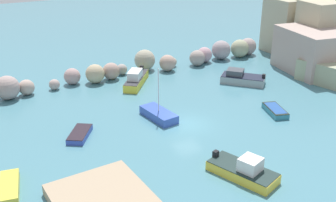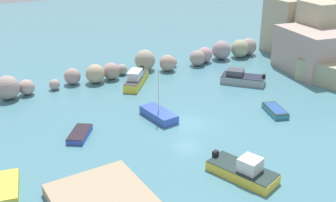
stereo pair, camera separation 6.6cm
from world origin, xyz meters
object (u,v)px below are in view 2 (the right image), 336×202
object	(u,v)px
moored_boat_0	(136,79)
moored_boat_5	(243,170)
stone_dock	(102,201)
moored_boat_3	(9,187)
moored_boat_1	(242,78)
moored_boat_6	(80,134)
moored_boat_7	(275,110)
moored_boat_2	(159,114)

from	to	relation	value
moored_boat_0	moored_boat_5	world-z (taller)	moored_boat_0
stone_dock	moored_boat_3	size ratio (longest dim) A/B	1.69
moored_boat_3	moored_boat_5	distance (m)	16.99
moored_boat_1	moored_boat_6	bearing A→B (deg)	57.98
moored_boat_0	stone_dock	bearing A→B (deg)	8.22
moored_boat_6	moored_boat_7	bearing A→B (deg)	110.13
moored_boat_1	moored_boat_2	xyz separation A→B (m)	(-13.37, -3.89, -0.19)
stone_dock	moored_boat_7	bearing A→B (deg)	15.18
stone_dock	moored_boat_6	xyz separation A→B (m)	(1.65, 10.26, -0.14)
moored_boat_1	moored_boat_3	world-z (taller)	moored_boat_1
stone_dock	moored_boat_3	bearing A→B (deg)	137.57
moored_boat_6	moored_boat_7	distance (m)	19.38
moored_boat_1	moored_boat_3	size ratio (longest dim) A/B	1.33
stone_dock	moored_boat_7	world-z (taller)	stone_dock
moored_boat_1	moored_boat_7	bearing A→B (deg)	121.27
moored_boat_1	moored_boat_3	bearing A→B (deg)	66.10
moored_boat_3	moored_boat_7	size ratio (longest dim) A/B	1.10
moored_boat_0	moored_boat_1	world-z (taller)	moored_boat_0
moored_boat_5	moored_boat_7	distance (m)	12.46
moored_boat_3	moored_boat_2	bearing A→B (deg)	121.04
stone_dock	moored_boat_7	size ratio (longest dim) A/B	1.86
moored_boat_0	moored_boat_2	xyz separation A→B (m)	(-1.99, -9.56, -0.28)
moored_boat_5	moored_boat_6	distance (m)	14.97
moored_boat_6	moored_boat_0	bearing A→B (deg)	167.91
moored_boat_6	moored_boat_5	bearing A→B (deg)	70.12
moored_boat_5	moored_boat_6	xyz separation A→B (m)	(-8.78, 12.12, -0.32)
moored_boat_7	moored_boat_0	bearing A→B (deg)	-129.85
moored_boat_3	moored_boat_7	bearing A→B (deg)	102.64
moored_boat_1	stone_dock	bearing A→B (deg)	79.31
moored_boat_2	moored_boat_6	distance (m)	7.96
moored_boat_0	moored_boat_1	distance (m)	12.72
moored_boat_0	moored_boat_2	bearing A→B (deg)	26.87
stone_dock	moored_boat_2	bearing A→B (deg)	46.72
stone_dock	moored_boat_2	world-z (taller)	moored_boat_2
moored_boat_0	moored_boat_7	world-z (taller)	moored_boat_0
moored_boat_0	moored_boat_6	bearing A→B (deg)	-7.68
moored_boat_2	moored_boat_5	xyz separation A→B (m)	(0.82, -12.07, 0.15)
moored_boat_6	stone_dock	bearing A→B (deg)	25.07
moored_boat_0	moored_boat_6	xyz separation A→B (m)	(-9.95, -9.51, -0.45)
moored_boat_1	moored_boat_2	distance (m)	13.93
stone_dock	moored_boat_7	xyz separation A→B (m)	(20.45, 5.55, -0.08)
moored_boat_0	moored_boat_5	size ratio (longest dim) A/B	1.03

